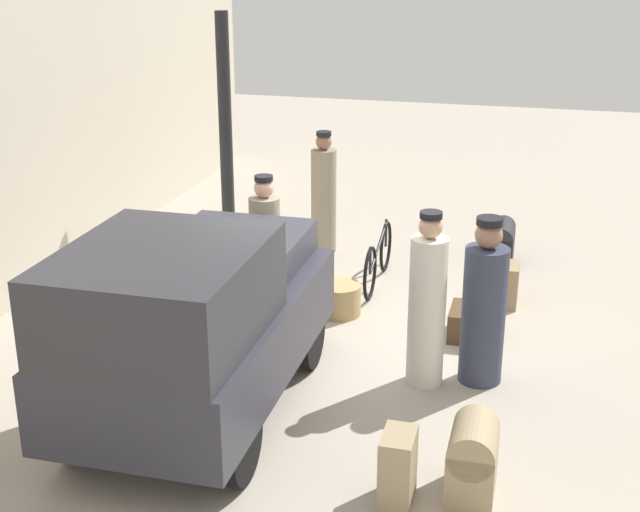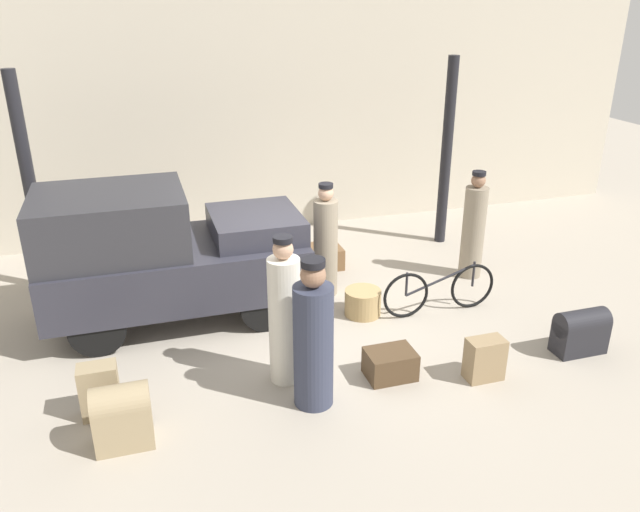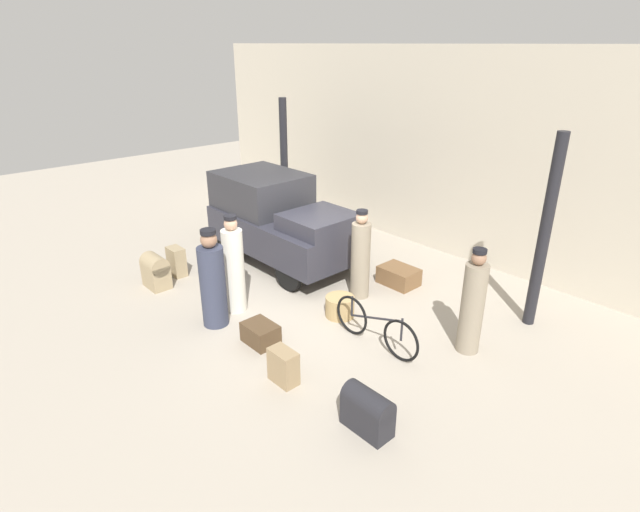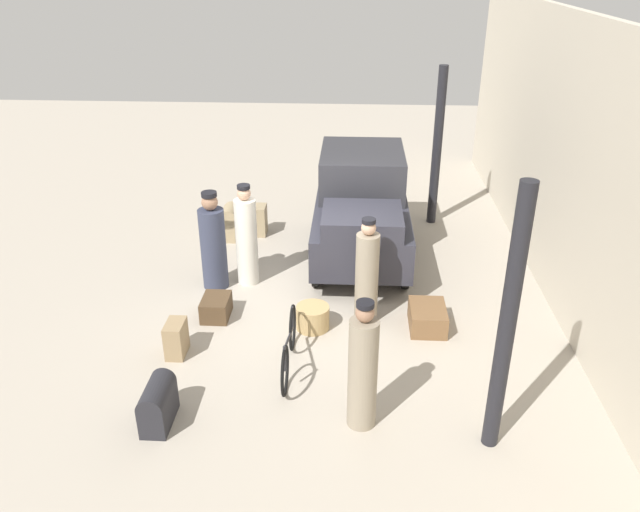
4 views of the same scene
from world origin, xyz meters
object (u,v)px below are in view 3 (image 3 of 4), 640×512
truck (279,218)px  porter_standing_middle (234,268)px  trunk_large_brown (399,276)px  porter_lifting_near_truck (472,305)px  porter_carrying_trunk (213,283)px  trunk_barrel_dark (156,271)px  suitcase_small_leather (367,410)px  porter_with_bicycle (361,258)px  bicycle (375,327)px  suitcase_tan_flat (177,262)px  wicker_basket (340,306)px  suitcase_black_upright (283,366)px  trunk_umber_medium (261,334)px

truck → porter_standing_middle: truck is taller
trunk_large_brown → porter_lifting_near_truck: bearing=-24.7°
porter_carrying_trunk → trunk_barrel_dark: bearing=-176.8°
porter_lifting_near_truck → suitcase_small_leather: 2.56m
porter_lifting_near_truck → porter_with_bicycle: (-2.43, 0.08, -0.00)m
bicycle → trunk_barrel_dark: bicycle is taller
porter_lifting_near_truck → suitcase_tan_flat: size_ratio=2.83×
wicker_basket → suitcase_tan_flat: 3.77m
bicycle → porter_with_bicycle: porter_with_bicycle is taller
suitcase_black_upright → suitcase_small_leather: size_ratio=0.79×
porter_with_bicycle → porter_standing_middle: 2.36m
truck → porter_lifting_near_truck: (4.80, 0.01, -0.20)m
porter_standing_middle → suitcase_small_leather: (3.72, -0.52, -0.53)m
porter_with_bicycle → trunk_large_brown: porter_with_bicycle is taller
truck → porter_standing_middle: (1.22, -1.98, -0.17)m
suitcase_tan_flat → trunk_umber_medium: 3.29m
porter_standing_middle → suitcase_small_leather: size_ratio=2.75×
porter_standing_middle → suitcase_black_upright: bearing=-17.0°
porter_lifting_near_truck → porter_standing_middle: 4.09m
suitcase_tan_flat → trunk_large_brown: bearing=42.3°
porter_lifting_near_truck → suitcase_black_upright: size_ratio=3.34×
bicycle → trunk_barrel_dark: 4.66m
truck → trunk_large_brown: truck is taller
porter_carrying_trunk → trunk_umber_medium: (1.02, 0.22, -0.62)m
suitcase_tan_flat → trunk_barrel_dark: bearing=-68.1°
bicycle → suitcase_small_leather: bearing=-51.0°
truck → trunk_barrel_dark: bearing=-103.6°
porter_standing_middle → trunk_large_brown: 3.36m
trunk_large_brown → suitcase_small_leather: (2.39, -3.54, 0.13)m
porter_lifting_near_truck → suitcase_black_upright: (-1.33, -2.67, -0.54)m
porter_standing_middle → suitcase_tan_flat: size_ratio=2.95×
wicker_basket → porter_with_bicycle: bearing=109.9°
truck → trunk_large_brown: (2.55, 1.04, -0.83)m
porter_with_bicycle → porter_carrying_trunk: (-0.96, -2.60, -0.01)m
wicker_basket → suitcase_black_upright: 2.09m
trunk_barrel_dark → porter_lifting_near_truck: bearing=25.9°
porter_with_bicycle → suitcase_black_upright: bearing=-68.1°
truck → suitcase_black_upright: bearing=-37.5°
trunk_umber_medium → porter_lifting_near_truck: bearing=44.2°
porter_lifting_near_truck → porter_carrying_trunk: porter_carrying_trunk is taller
bicycle → wicker_basket: bicycle is taller
porter_lifting_near_truck → suitcase_tan_flat: porter_lifting_near_truck is taller
bicycle → porter_standing_middle: bearing=-158.7°
truck → suitcase_small_leather: 5.58m
wicker_basket → suitcase_tan_flat: (-3.53, -1.33, 0.12)m
porter_with_bicycle → porter_standing_middle: (-1.15, -2.06, 0.04)m
porter_with_bicycle → suitcase_small_leather: (2.58, -2.58, -0.49)m
trunk_umber_medium → trunk_large_brown: trunk_large_brown is taller
porter_carrying_trunk → trunk_barrel_dark: 2.08m
suitcase_black_upright → trunk_large_brown: bearing=104.0°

